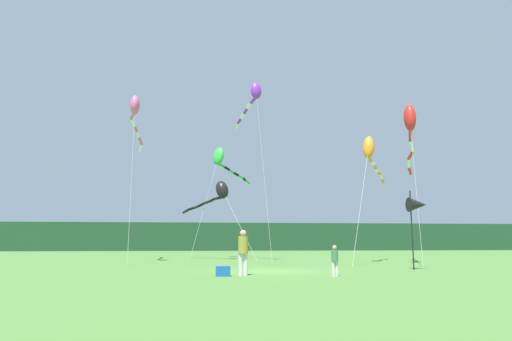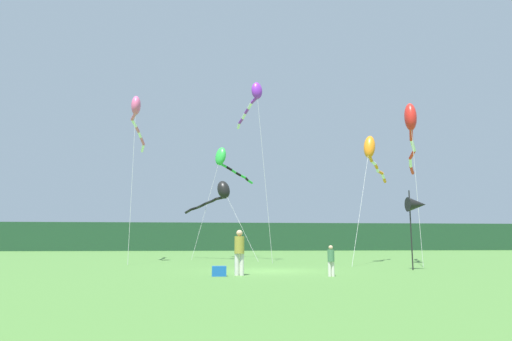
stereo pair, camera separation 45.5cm
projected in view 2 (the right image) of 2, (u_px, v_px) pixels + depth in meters
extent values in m
plane|color=#477533|center=(269.00, 271.00, 20.43)|extent=(120.00, 120.00, 0.00)
cube|color=#1E4228|center=(230.00, 237.00, 64.98)|extent=(108.00, 2.67, 3.91)
cylinder|color=silver|center=(237.00, 264.00, 17.83)|extent=(0.18, 0.18, 0.85)
cylinder|color=silver|center=(242.00, 264.00, 17.85)|extent=(0.18, 0.18, 0.85)
cylinder|color=olive|center=(239.00, 245.00, 17.95)|extent=(0.39, 0.39, 0.67)
sphere|color=tan|center=(239.00, 233.00, 18.02)|extent=(0.25, 0.25, 0.25)
cylinder|color=silver|center=(330.00, 269.00, 17.31)|extent=(0.12, 0.12, 0.56)
cylinder|color=silver|center=(333.00, 269.00, 17.32)|extent=(0.12, 0.12, 0.56)
cylinder|color=#3F724C|center=(331.00, 256.00, 17.40)|extent=(0.26, 0.26, 0.45)
sphere|color=tan|center=(331.00, 247.00, 17.44)|extent=(0.16, 0.16, 0.16)
cube|color=#1959B2|center=(219.00, 271.00, 17.44)|extent=(0.55, 0.37, 0.38)
cylinder|color=black|center=(411.00, 230.00, 21.43)|extent=(0.06, 0.06, 3.73)
cone|color=black|center=(417.00, 204.00, 21.65)|extent=(0.90, 0.70, 0.70)
cylinder|color=#B2B2B2|center=(240.00, 224.00, 31.63)|extent=(2.28, 3.04, 5.08)
ellipsoid|color=black|center=(224.00, 190.00, 33.39)|extent=(1.53, 1.62, 1.63)
cylinder|color=black|center=(220.00, 198.00, 33.50)|extent=(0.68, 0.62, 0.28)
cylinder|color=black|center=(214.00, 200.00, 33.98)|extent=(0.49, 0.74, 0.31)
cylinder|color=black|center=(209.00, 202.00, 34.50)|extent=(0.62, 0.69, 0.32)
cylinder|color=black|center=(204.00, 205.00, 34.99)|extent=(0.58, 0.73, 0.35)
cylinder|color=black|center=(199.00, 207.00, 35.52)|extent=(0.52, 0.73, 0.30)
cylinder|color=black|center=(194.00, 209.00, 35.99)|extent=(0.68, 0.64, 0.33)
cylinder|color=black|center=(188.00, 211.00, 36.42)|extent=(0.62, 0.72, 0.40)
cylinder|color=#B2B2B2|center=(361.00, 201.00, 26.51)|extent=(2.50, 3.52, 7.28)
ellipsoid|color=orange|center=(369.00, 147.00, 28.90)|extent=(1.25, 1.36, 1.71)
cylinder|color=orange|center=(371.00, 159.00, 29.09)|extent=(0.51, 0.71, 0.37)
cylinder|color=white|center=(373.00, 162.00, 29.63)|extent=(0.59, 0.66, 0.31)
cylinder|color=orange|center=(376.00, 166.00, 30.17)|extent=(0.53, 0.70, 0.36)
cylinder|color=white|center=(377.00, 170.00, 30.74)|extent=(0.48, 0.71, 0.32)
cylinder|color=orange|center=(380.00, 172.00, 31.27)|extent=(0.63, 0.61, 0.28)
cylinder|color=white|center=(383.00, 176.00, 31.78)|extent=(0.52, 0.72, 0.41)
cylinder|color=orange|center=(384.00, 180.00, 32.34)|extent=(0.52, 0.72, 0.40)
cylinder|color=#B2B2B2|center=(132.00, 179.00, 27.69)|extent=(0.38, 2.64, 10.13)
ellipsoid|color=#E5598C|center=(136.00, 105.00, 29.74)|extent=(0.76, 1.22, 1.41)
cylinder|color=#E5598C|center=(134.00, 116.00, 30.12)|extent=(0.59, 1.10, 0.37)
cylinder|color=white|center=(134.00, 123.00, 31.09)|extent=(0.29, 1.12, 0.40)
cylinder|color=#E5598C|center=(137.00, 129.00, 32.13)|extent=(0.21, 1.10, 0.32)
cylinder|color=white|center=(140.00, 134.00, 33.16)|extent=(0.20, 1.10, 0.35)
cylinder|color=#E5598C|center=(142.00, 141.00, 34.18)|extent=(0.28, 1.14, 0.53)
cylinder|color=white|center=(143.00, 148.00, 35.16)|extent=(0.48, 1.15, 0.53)
cylinder|color=#B2B2B2|center=(264.00, 171.00, 29.32)|extent=(0.77, 2.13, 11.57)
ellipsoid|color=purple|center=(257.00, 91.00, 31.21)|extent=(0.96, 0.95, 1.28)
cylinder|color=purple|center=(254.00, 100.00, 31.40)|extent=(0.50, 0.74, 0.39)
cylinder|color=white|center=(250.00, 105.00, 31.95)|extent=(0.38, 0.75, 0.40)
cylinder|color=purple|center=(247.00, 111.00, 32.54)|extent=(0.38, 0.75, 0.38)
cylinder|color=white|center=(244.00, 116.00, 33.14)|extent=(0.35, 0.75, 0.39)
cylinder|color=purple|center=(241.00, 121.00, 33.72)|extent=(0.42, 0.75, 0.39)
cylinder|color=white|center=(239.00, 126.00, 34.31)|extent=(0.26, 0.75, 0.41)
cylinder|color=#B2B2B2|center=(416.00, 187.00, 25.20)|extent=(0.71, 2.05, 8.61)
ellipsoid|color=red|center=(410.00, 117.00, 26.89)|extent=(1.05, 1.38, 1.83)
cylinder|color=red|center=(411.00, 134.00, 27.36)|extent=(0.73, 1.33, 0.62)
cylinder|color=white|center=(413.00, 145.00, 28.48)|extent=(0.89, 1.26, 0.63)
cylinder|color=red|center=(412.00, 154.00, 29.63)|extent=(0.48, 1.35, 0.46)
cylinder|color=white|center=(410.00, 162.00, 30.83)|extent=(0.74, 1.31, 0.53)
cylinder|color=red|center=(412.00, 170.00, 31.97)|extent=(0.85, 1.26, 0.51)
cylinder|color=#B2B2B2|center=(207.00, 205.00, 35.13)|extent=(2.10, 2.62, 8.20)
ellipsoid|color=green|center=(221.00, 156.00, 37.13)|extent=(1.35, 1.35, 1.66)
cylinder|color=green|center=(223.00, 165.00, 37.22)|extent=(0.63, 0.56, 0.37)
cylinder|color=black|center=(229.00, 168.00, 37.59)|extent=(0.64, 0.56, 0.39)
cylinder|color=green|center=(233.00, 171.00, 38.01)|extent=(0.54, 0.63, 0.34)
cylinder|color=black|center=(238.00, 174.00, 38.44)|extent=(0.62, 0.57, 0.37)
cylinder|color=green|center=(243.00, 176.00, 38.84)|extent=(0.60, 0.57, 0.32)
cylinder|color=black|center=(246.00, 179.00, 39.31)|extent=(0.45, 0.66, 0.35)
cylinder|color=green|center=(250.00, 182.00, 39.78)|extent=(0.60, 0.60, 0.38)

